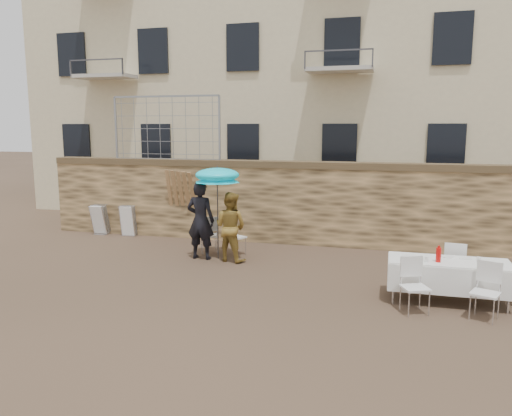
% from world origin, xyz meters
% --- Properties ---
extents(ground, '(80.00, 80.00, 0.00)m').
position_xyz_m(ground, '(0.00, 0.00, 0.00)').
color(ground, brown).
rests_on(ground, ground).
extents(stone_wall, '(13.00, 0.50, 2.20)m').
position_xyz_m(stone_wall, '(0.00, 5.00, 1.10)').
color(stone_wall, olive).
rests_on(stone_wall, ground).
extents(apartment_building, '(20.00, 8.00, 15.00)m').
position_xyz_m(apartment_building, '(0.00, 12.00, 7.50)').
color(apartment_building, beige).
rests_on(apartment_building, ground).
extents(chain_link_fence, '(3.20, 0.06, 1.80)m').
position_xyz_m(chain_link_fence, '(-3.00, 5.00, 3.10)').
color(chain_link_fence, gray).
rests_on(chain_link_fence, stone_wall).
extents(man_suit, '(0.70, 0.48, 1.88)m').
position_xyz_m(man_suit, '(-1.13, 2.79, 0.94)').
color(man_suit, black).
rests_on(man_suit, ground).
extents(woman_dress, '(0.93, 0.81, 1.65)m').
position_xyz_m(woman_dress, '(-0.38, 2.79, 0.82)').
color(woman_dress, gold).
rests_on(woman_dress, ground).
extents(umbrella, '(1.09, 1.09, 2.08)m').
position_xyz_m(umbrella, '(-0.73, 2.89, 1.97)').
color(umbrella, '#3F3F44').
rests_on(umbrella, ground).
extents(couple_chair_left, '(0.64, 0.64, 0.96)m').
position_xyz_m(couple_chair_left, '(-1.13, 3.34, 0.48)').
color(couple_chair_left, white).
rests_on(couple_chair_left, ground).
extents(couple_chair_right, '(0.65, 0.65, 0.96)m').
position_xyz_m(couple_chair_right, '(-0.43, 3.34, 0.48)').
color(couple_chair_right, white).
rests_on(couple_chair_right, ground).
extents(banquet_table, '(2.10, 0.85, 0.78)m').
position_xyz_m(banquet_table, '(4.30, 1.13, 0.73)').
color(banquet_table, white).
rests_on(banquet_table, ground).
extents(soda_bottle, '(0.09, 0.09, 0.26)m').
position_xyz_m(soda_bottle, '(4.10, 0.98, 0.91)').
color(soda_bottle, red).
rests_on(soda_bottle, banquet_table).
extents(table_chair_front_left, '(0.63, 0.63, 0.96)m').
position_xyz_m(table_chair_front_left, '(3.70, 0.38, 0.48)').
color(table_chair_front_left, white).
rests_on(table_chair_front_left, ground).
extents(table_chair_front_right, '(0.63, 0.63, 0.96)m').
position_xyz_m(table_chair_front_right, '(4.80, 0.38, 0.48)').
color(table_chair_front_right, white).
rests_on(table_chair_front_right, ground).
extents(table_chair_back, '(0.54, 0.54, 0.96)m').
position_xyz_m(table_chair_back, '(4.50, 1.93, 0.48)').
color(table_chair_back, white).
rests_on(table_chair_back, ground).
extents(chair_stack_left, '(0.46, 0.40, 0.92)m').
position_xyz_m(chair_stack_left, '(-5.00, 4.68, 0.46)').
color(chair_stack_left, white).
rests_on(chair_stack_left, ground).
extents(chair_stack_right, '(0.46, 0.32, 0.92)m').
position_xyz_m(chair_stack_right, '(-4.10, 4.68, 0.46)').
color(chair_stack_right, white).
rests_on(chair_stack_right, ground).
extents(wood_planks, '(0.70, 0.20, 2.00)m').
position_xyz_m(wood_planks, '(-2.50, 4.75, 1.00)').
color(wood_planks, '#A37749').
rests_on(wood_planks, ground).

